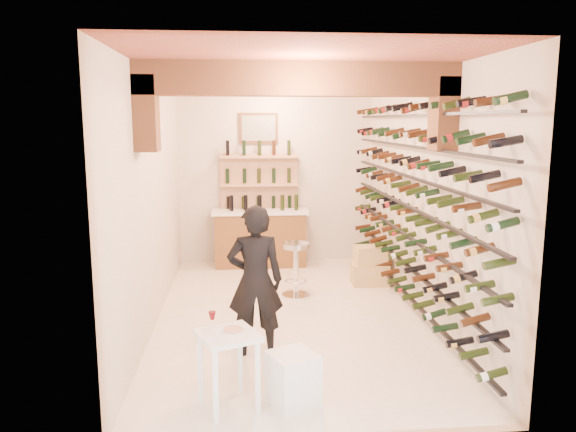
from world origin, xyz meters
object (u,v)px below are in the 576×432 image
object	(u,v)px
white_stool	(293,379)
person	(255,281)
chrome_barstool	(296,266)
back_counter	(260,236)
wine_rack	(405,200)
tasting_table	(228,346)
crate_lower	(370,274)

from	to	relation	value
white_stool	person	distance (m)	1.35
chrome_barstool	back_counter	bearing A→B (deg)	103.86
person	chrome_barstool	world-z (taller)	person
white_stool	chrome_barstool	xyz separation A→B (m)	(0.35, 3.18, 0.22)
wine_rack	person	xyz separation A→B (m)	(-2.02, -1.22, -0.70)
wine_rack	back_counter	world-z (taller)	wine_rack
wine_rack	person	world-z (taller)	wine_rack
person	chrome_barstool	distance (m)	2.14
wine_rack	tasting_table	distance (m)	3.45
tasting_table	chrome_barstool	distance (m)	3.31
back_counter	white_stool	xyz separation A→B (m)	(0.11, -5.04, -0.29)
tasting_table	white_stool	distance (m)	0.67
tasting_table	back_counter	bearing A→B (deg)	61.58
person	crate_lower	distance (m)	3.23
white_stool	person	world-z (taller)	person
person	crate_lower	world-z (taller)	person
white_stool	person	bearing A→B (deg)	104.46
person	chrome_barstool	xyz separation A→B (m)	(0.65, 2.01, -0.37)
tasting_table	crate_lower	size ratio (longest dim) A/B	1.51
back_counter	crate_lower	xyz separation A→B (m)	(1.70, -1.34, -0.36)
chrome_barstool	crate_lower	bearing A→B (deg)	22.70
wine_rack	crate_lower	distance (m)	1.90
wine_rack	crate_lower	xyz separation A→B (m)	(-0.13, 1.31, -1.38)
back_counter	crate_lower	bearing A→B (deg)	-38.28
back_counter	chrome_barstool	distance (m)	1.92
back_counter	white_stool	bearing A→B (deg)	-88.77
chrome_barstool	crate_lower	world-z (taller)	chrome_barstool
white_stool	chrome_barstool	size ratio (longest dim) A/B	0.61
person	crate_lower	xyz separation A→B (m)	(1.89, 2.53, -0.67)
chrome_barstool	wine_rack	bearing A→B (deg)	-29.86
tasting_table	person	distance (m)	1.23
white_stool	chrome_barstool	bearing A→B (deg)	83.69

